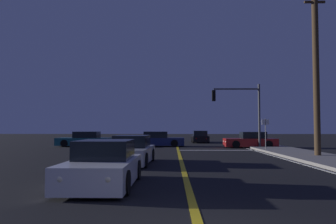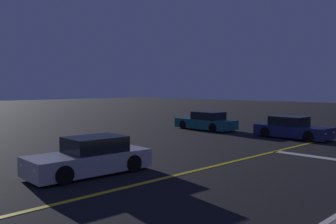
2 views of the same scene
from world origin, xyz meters
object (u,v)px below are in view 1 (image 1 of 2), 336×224
at_px(car_distant_tail_teal, 84,140).
at_px(traffic_signal_near_right, 241,105).
at_px(car_mid_block_black, 200,137).
at_px(street_sign_corner, 266,129).
at_px(car_far_approaching_red, 251,141).
at_px(car_following_oncoming_navy, 158,140).
at_px(car_lead_oncoming_silver, 131,151).
at_px(utility_pole_right, 316,65).
at_px(car_parked_curb_white, 104,166).

relative_size(car_distant_tail_teal, traffic_signal_near_right, 0.90).
height_order(car_mid_block_black, street_sign_corner, street_sign_corner).
bearing_deg(street_sign_corner, car_far_approaching_red, 92.44).
xyz_separation_m(car_following_oncoming_navy, street_sign_corner, (8.11, -5.57, 1.01)).
relative_size(car_lead_oncoming_silver, utility_pole_right, 0.44).
relative_size(car_far_approaching_red, car_following_oncoming_navy, 0.95).
bearing_deg(car_following_oncoming_navy, utility_pole_right, 42.49).
xyz_separation_m(car_lead_oncoming_silver, car_distant_tail_teal, (-5.97, 13.84, 0.00)).
bearing_deg(car_following_oncoming_navy, car_lead_oncoming_silver, -1.19).
bearing_deg(traffic_signal_near_right, car_distant_tail_teal, -10.62).
height_order(car_parked_curb_white, traffic_signal_near_right, traffic_signal_near_right).
height_order(car_lead_oncoming_silver, car_mid_block_black, same).
bearing_deg(car_following_oncoming_navy, car_distant_tail_teal, -86.51).
relative_size(car_parked_curb_white, car_mid_block_black, 0.90).
xyz_separation_m(car_parked_curb_white, street_sign_corner, (8.88, 14.36, 1.01)).
distance_m(car_parked_curb_white, car_distant_tail_teal, 20.57).
bearing_deg(street_sign_corner, car_mid_block_black, 105.81).
relative_size(car_mid_block_black, utility_pole_right, 0.45).
bearing_deg(utility_pole_right, street_sign_corner, 104.56).
bearing_deg(traffic_signal_near_right, car_following_oncoming_navy, -21.77).
distance_m(car_distant_tail_teal, traffic_signal_near_right, 14.13).
distance_m(traffic_signal_near_right, street_sign_corner, 3.60).
bearing_deg(street_sign_corner, car_following_oncoming_navy, 145.51).
distance_m(car_far_approaching_red, car_mid_block_black, 9.90).
distance_m(car_parked_curb_white, utility_pole_right, 14.44).
distance_m(car_far_approaching_red, car_lead_oncoming_silver, 15.09).
bearing_deg(traffic_signal_near_right, utility_pole_right, 107.42).
distance_m(car_distant_tail_teal, street_sign_corner, 15.72).
relative_size(car_lead_oncoming_silver, car_distant_tail_teal, 0.95).
distance_m(car_lead_oncoming_silver, street_sign_corner, 12.26).
bearing_deg(car_following_oncoming_navy, traffic_signal_near_right, 69.78).
xyz_separation_m(car_far_approaching_red, street_sign_corner, (0.17, -3.90, 1.01)).
relative_size(car_far_approaching_red, utility_pole_right, 0.42).
height_order(car_mid_block_black, traffic_signal_near_right, traffic_signal_near_right).
distance_m(car_parked_curb_white, car_lead_oncoming_silver, 5.87).
bearing_deg(street_sign_corner, car_distant_tail_teal, 160.08).
height_order(car_parked_curb_white, street_sign_corner, street_sign_corner).
distance_m(car_far_approaching_red, car_distant_tail_teal, 14.66).
bearing_deg(street_sign_corner, car_parked_curb_white, -121.72).
bearing_deg(utility_pole_right, car_mid_block_black, 105.45).
bearing_deg(car_distant_tail_teal, street_sign_corner, -108.60).
distance_m(car_lead_oncoming_silver, car_mid_block_black, 22.22).
height_order(car_mid_block_black, utility_pole_right, utility_pole_right).
height_order(car_far_approaching_red, car_mid_block_black, same).
bearing_deg(car_far_approaching_red, utility_pole_right, -169.91).
xyz_separation_m(car_mid_block_black, street_sign_corner, (3.72, -13.14, 1.01)).
bearing_deg(car_following_oncoming_navy, car_mid_block_black, 151.45).
height_order(car_following_oncoming_navy, utility_pole_right, utility_pole_right).
xyz_separation_m(car_distant_tail_teal, car_mid_block_black, (11.03, 7.79, -0.00)).
relative_size(car_following_oncoming_navy, traffic_signal_near_right, 0.88).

